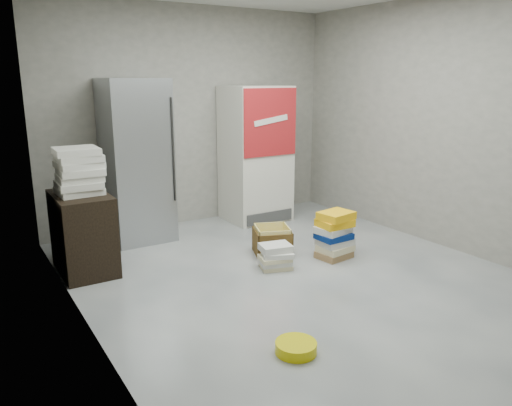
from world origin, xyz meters
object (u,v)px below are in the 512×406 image
Objects in this scene: coke_cooler at (256,154)px; wood_shelf at (83,233)px; steel_fridge at (136,161)px; phonebook_stack_main at (335,235)px; cardboard_box at (272,243)px.

wood_shelf is (-2.48, -0.72, -0.50)m from coke_cooler.
coke_cooler is 2.25× the size of wood_shelf.
phonebook_stack_main is at bearing -48.73° from steel_fridge.
steel_fridge reaches higher than coke_cooler.
wood_shelf is at bearing -138.69° from steel_fridge.
steel_fridge reaches higher than cardboard_box.
phonebook_stack_main reaches higher than cardboard_box.
phonebook_stack_main is (-0.09, -1.77, -0.65)m from coke_cooler.
steel_fridge is 1.65m from coke_cooler.
steel_fridge is 3.68× the size of phonebook_stack_main.
phonebook_stack_main is (2.39, -1.04, -0.14)m from wood_shelf.
cardboard_box is (1.88, -0.58, -0.27)m from wood_shelf.
phonebook_stack_main is 0.69m from cardboard_box.
coke_cooler reaches higher than phonebook_stack_main.
steel_fridge is at bearing 41.31° from wood_shelf.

